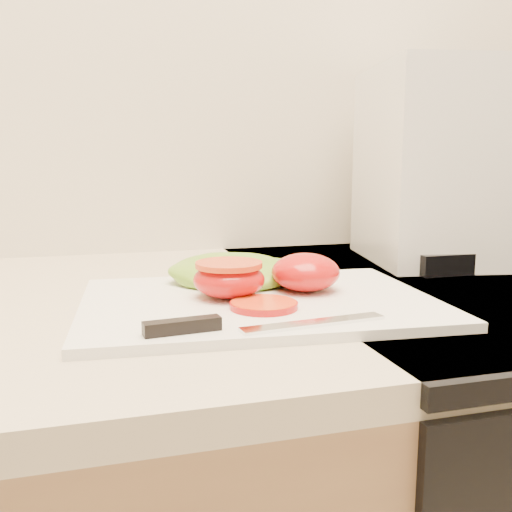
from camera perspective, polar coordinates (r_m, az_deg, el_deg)
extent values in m
cube|color=#BCAD93|center=(0.69, -11.10, -5.13)|extent=(3.92, 0.65, 0.03)
cube|color=white|center=(0.62, 0.25, -4.67)|extent=(0.40, 0.30, 0.01)
ellipsoid|color=red|center=(0.66, 4.98, -1.61)|extent=(0.08, 0.08, 0.04)
ellipsoid|color=red|center=(0.62, -2.72, -2.38)|extent=(0.08, 0.08, 0.04)
cylinder|color=red|center=(0.62, -2.73, -0.87)|extent=(0.07, 0.07, 0.01)
cylinder|color=#E64D17|center=(0.58, 0.78, -4.91)|extent=(0.07, 0.07, 0.01)
ellipsoid|color=#649F2A|center=(0.69, -2.36, -1.58)|extent=(0.18, 0.15, 0.03)
ellipsoid|color=#649F2A|center=(0.71, 1.35, -1.61)|extent=(0.12, 0.09, 0.02)
cube|color=silver|center=(0.53, 5.80, -6.69)|extent=(0.14, 0.03, 0.00)
cube|color=black|center=(0.50, -7.38, -6.95)|extent=(0.07, 0.02, 0.01)
cube|color=white|center=(0.95, 17.56, 8.63)|extent=(0.24, 0.28, 0.30)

